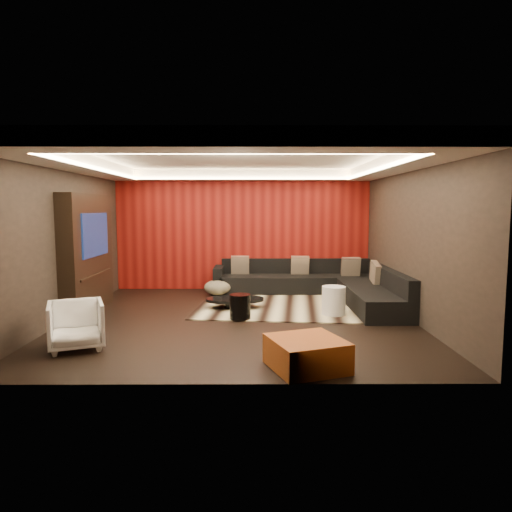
{
  "coord_description": "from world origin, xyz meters",
  "views": [
    {
      "loc": [
        0.26,
        -7.87,
        1.94
      ],
      "look_at": [
        0.3,
        0.6,
        1.05
      ],
      "focal_mm": 32.0,
      "sensor_mm": 36.0,
      "label": 1
    }
  ],
  "objects_px": {
    "orange_ottoman": "(307,354)",
    "white_side_table": "(334,301)",
    "drum_stool": "(240,306)",
    "armchair": "(76,325)",
    "sectional_sofa": "(322,286)",
    "coffee_table": "(235,303)"
  },
  "relations": [
    {
      "from": "drum_stool",
      "to": "armchair",
      "type": "relative_size",
      "value": 0.58
    },
    {
      "from": "orange_ottoman",
      "to": "sectional_sofa",
      "type": "height_order",
      "value": "sectional_sofa"
    },
    {
      "from": "sectional_sofa",
      "to": "white_side_table",
      "type": "bearing_deg",
      "value": -90.99
    },
    {
      "from": "orange_ottoman",
      "to": "armchair",
      "type": "xyz_separation_m",
      "value": [
        -3.1,
        0.8,
        0.15
      ]
    },
    {
      "from": "white_side_table",
      "to": "armchair",
      "type": "xyz_separation_m",
      "value": [
        -3.91,
        -1.95,
        0.07
      ]
    },
    {
      "from": "drum_stool",
      "to": "armchair",
      "type": "xyz_separation_m",
      "value": [
        -2.22,
        -1.64,
        0.1
      ]
    },
    {
      "from": "orange_ottoman",
      "to": "sectional_sofa",
      "type": "bearing_deg",
      "value": 79.17
    },
    {
      "from": "armchair",
      "to": "sectional_sofa",
      "type": "height_order",
      "value": "sectional_sofa"
    },
    {
      "from": "sectional_sofa",
      "to": "coffee_table",
      "type": "bearing_deg",
      "value": -150.33
    },
    {
      "from": "white_side_table",
      "to": "armchair",
      "type": "relative_size",
      "value": 0.73
    },
    {
      "from": "orange_ottoman",
      "to": "white_side_table",
      "type": "bearing_deg",
      "value": 73.64
    },
    {
      "from": "orange_ottoman",
      "to": "coffee_table",
      "type": "bearing_deg",
      "value": 106.91
    },
    {
      "from": "orange_ottoman",
      "to": "armchair",
      "type": "distance_m",
      "value": 3.2
    },
    {
      "from": "drum_stool",
      "to": "armchair",
      "type": "height_order",
      "value": "armchair"
    },
    {
      "from": "drum_stool",
      "to": "sectional_sofa",
      "type": "bearing_deg",
      "value": 48.33
    },
    {
      "from": "drum_stool",
      "to": "white_side_table",
      "type": "relative_size",
      "value": 0.8
    },
    {
      "from": "coffee_table",
      "to": "armchair",
      "type": "height_order",
      "value": "armchair"
    },
    {
      "from": "white_side_table",
      "to": "orange_ottoman",
      "type": "bearing_deg",
      "value": -106.36
    },
    {
      "from": "coffee_table",
      "to": "drum_stool",
      "type": "xyz_separation_m",
      "value": [
        0.13,
        -0.88,
        0.12
      ]
    },
    {
      "from": "drum_stool",
      "to": "white_side_table",
      "type": "distance_m",
      "value": 1.72
    },
    {
      "from": "coffee_table",
      "to": "white_side_table",
      "type": "bearing_deg",
      "value": -17.25
    },
    {
      "from": "drum_stool",
      "to": "armchair",
      "type": "bearing_deg",
      "value": -143.59
    }
  ]
}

